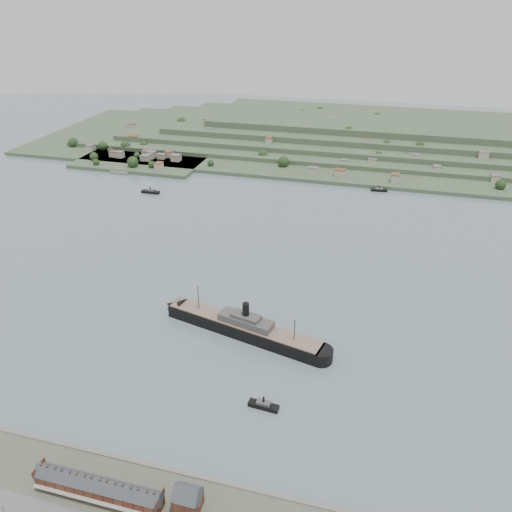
% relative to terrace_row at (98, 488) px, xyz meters
% --- Properties ---
extents(ground, '(1400.00, 1400.00, 0.00)m').
position_rel_terrace_row_xyz_m(ground, '(10.00, 168.02, -6.84)').
color(ground, slate).
rests_on(ground, ground).
extents(terrace_row, '(55.60, 9.80, 11.07)m').
position_rel_terrace_row_xyz_m(terrace_row, '(0.00, 0.00, 0.00)').
color(terrace_row, '#462119').
rests_on(terrace_row, ground).
extents(gabled_building, '(10.40, 10.18, 14.09)m').
position_rel_terrace_row_xyz_m(gabled_building, '(37.50, 4.02, 1.34)').
color(gabled_building, '#462119').
rests_on(gabled_building, ground).
extents(far_peninsula, '(760.00, 309.00, 30.00)m').
position_rel_terrace_row_xyz_m(far_peninsula, '(37.91, 561.12, 5.04)').
color(far_peninsula, '#3D5136').
rests_on(far_peninsula, ground).
extents(steamship, '(114.34, 38.67, 27.80)m').
position_rel_terrace_row_xyz_m(steamship, '(22.61, 123.07, -1.71)').
color(steamship, black).
rests_on(steamship, ground).
extents(tugboat, '(16.00, 5.39, 7.07)m').
position_rel_terrace_row_xyz_m(tugboat, '(52.50, 67.06, -5.12)').
color(tugboat, black).
rests_on(tugboat, ground).
extents(ferry_west, '(19.07, 5.50, 7.13)m').
position_rel_terrace_row_xyz_m(ferry_west, '(-134.14, 325.85, -5.12)').
color(ferry_west, black).
rests_on(ferry_west, ground).
extents(ferry_east, '(17.00, 6.26, 6.23)m').
position_rel_terrace_row_xyz_m(ferry_east, '(93.06, 393.02, -5.34)').
color(ferry_east, black).
rests_on(ferry_east, ground).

